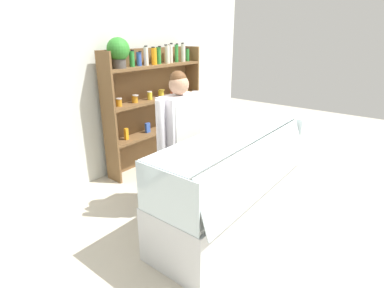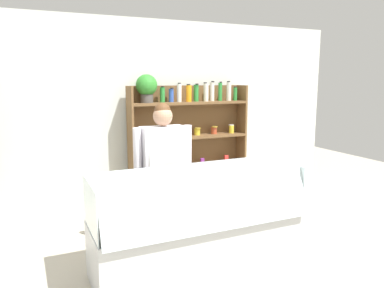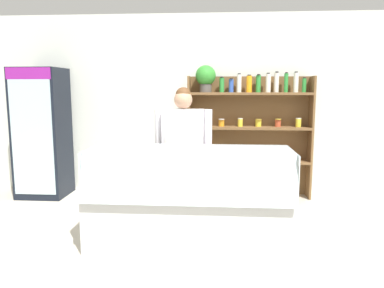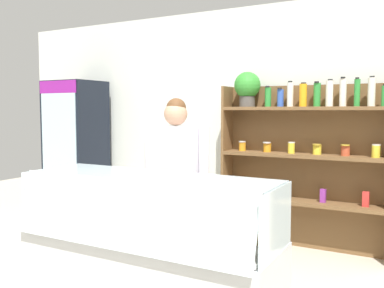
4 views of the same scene
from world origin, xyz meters
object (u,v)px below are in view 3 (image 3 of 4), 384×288
(shelving_unit, at_px, (243,122))
(deli_display_case, at_px, (189,215))
(drinks_fridge, at_px, (42,133))
(shop_clerk, at_px, (183,144))

(shelving_unit, bearing_deg, deli_display_case, -109.18)
(drinks_fridge, xyz_separation_m, shelving_unit, (2.96, 0.23, 0.16))
(shelving_unit, height_order, shop_clerk, shelving_unit)
(deli_display_case, height_order, shop_clerk, shop_clerk)
(shelving_unit, bearing_deg, drinks_fridge, -175.57)
(shop_clerk, bearing_deg, deli_display_case, -79.15)
(drinks_fridge, relative_size, shelving_unit, 0.98)
(drinks_fridge, distance_m, deli_display_case, 2.90)
(shelving_unit, distance_m, shop_clerk, 1.47)
(deli_display_case, xyz_separation_m, shop_clerk, (-0.12, 0.62, 0.64))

